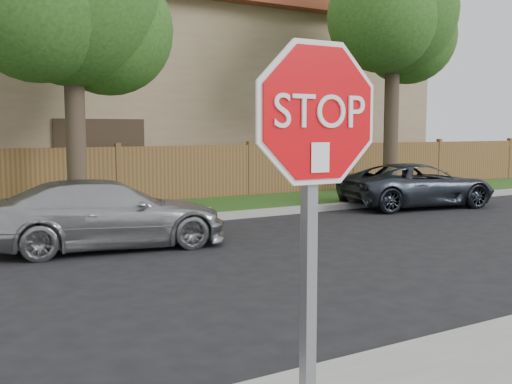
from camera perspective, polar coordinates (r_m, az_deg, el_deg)
tree_right at (r=19.02m, az=13.31°, el=16.48°), size 4.80×3.90×8.20m
stop_sign at (r=3.04m, az=5.61°, el=1.44°), size 1.01×0.13×2.55m
sedan_right at (r=10.71m, az=-13.93°, el=-2.04°), size 4.32×2.22×1.20m
sedan_far_right at (r=16.43m, az=15.15°, el=0.63°), size 4.43×2.57×1.16m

